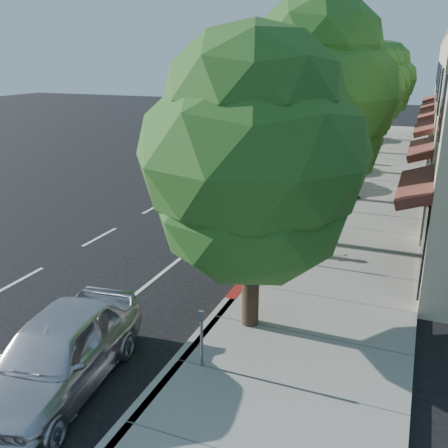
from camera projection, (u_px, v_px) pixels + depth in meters
The scene contains 18 objects.
ground at pixel (243, 288), 14.02m from camera, with size 120.00×120.00×0.00m, color black.
sidewalk at pixel (363, 215), 20.22m from camera, with size 4.60×56.00×0.15m, color gray.
curb at pixel (307, 209), 21.03m from camera, with size 0.30×56.00×0.15m, color #9E998E.
curb_red_segment at pixel (254, 272), 14.88m from camera, with size 0.32×4.00×0.15m, color maroon.
street_tree_0 at pixel (253, 160), 10.63m from camera, with size 5.05×5.05×6.93m.
street_tree_1 at pixel (315, 99), 15.64m from camera, with size 5.32×5.32×8.09m.
street_tree_2 at pixel (344, 101), 21.10m from camera, with size 3.83×3.83×6.92m.
street_tree_3 at pixel (362, 92), 26.36m from camera, with size 4.40×4.40×7.13m.
street_tree_4 at pixel (374, 86), 31.63m from camera, with size 4.45×4.45×7.15m.
street_tree_5 at pixel (383, 81), 36.91m from camera, with size 4.91×4.91×7.29m.
cyclist at pixel (252, 228), 16.51m from camera, with size 0.57×0.37×1.56m, color silver.
bicycle at pixel (262, 235), 16.63m from camera, with size 0.70×2.02×1.06m, color navy.
silver_suv at pixel (238, 203), 19.39m from camera, with size 2.52×5.47×1.52m, color #B9B9BE.
dark_sedan at pixel (314, 176), 24.02m from camera, with size 1.43×4.10×1.35m, color #222628.
white_pickup at pixel (298, 156), 27.78m from camera, with size 2.49×6.13×1.78m, color silver.
dark_suv_far at pixel (351, 132), 37.44m from camera, with size 1.85×4.61×1.57m, color black.
near_car_a at pixel (57, 353), 9.58m from camera, with size 1.84×4.56×1.55m, color silver.
pedestrian at pixel (352, 179), 22.12m from camera, with size 0.85×0.66×1.74m, color black.
Camera 1 is at (4.24, -11.99, 6.21)m, focal length 40.00 mm.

